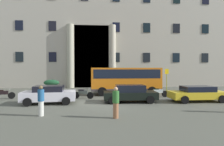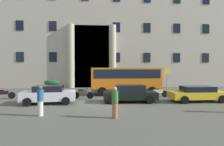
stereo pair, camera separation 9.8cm
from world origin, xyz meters
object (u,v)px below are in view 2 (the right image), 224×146
at_px(parked_coupe_end, 49,94).
at_px(scooter_by_planter, 2,94).
at_px(hedge_planter_entrance_right, 138,84).
at_px(parked_hatchback_near, 130,93).
at_px(motorcycle_near_kerb, 157,92).
at_px(hedge_planter_far_east, 108,83).
at_px(pedestrian_child_trailing, 115,102).
at_px(motorcycle_far_end, 83,94).
at_px(parked_sedan_second, 197,93).
at_px(bus_stop_sign, 167,78).
at_px(pedestrian_woman_with_bag, 40,101).
at_px(orange_minibus, 126,78).
at_px(hedge_planter_east, 52,85).

distance_m(parked_coupe_end, scooter_by_planter, 5.32).
distance_m(hedge_planter_entrance_right, scooter_by_planter, 15.76).
bearing_deg(parked_coupe_end, parked_hatchback_near, -3.17).
distance_m(scooter_by_planter, motorcycle_near_kerb, 14.12).
relative_size(hedge_planter_far_east, pedestrian_child_trailing, 1.09).
distance_m(parked_hatchback_near, motorcycle_far_end, 4.46).
xyz_separation_m(parked_sedan_second, scooter_by_planter, (-16.64, 2.58, -0.21)).
bearing_deg(hedge_planter_entrance_right, bus_stop_sign, -50.41).
relative_size(parked_coupe_end, pedestrian_woman_with_bag, 2.34).
xyz_separation_m(hedge_planter_entrance_right, pedestrian_woman_with_bag, (-8.69, -13.77, 0.22)).
bearing_deg(orange_minibus, hedge_planter_east, 150.07).
bearing_deg(motorcycle_near_kerb, pedestrian_child_trailing, -129.19).
xyz_separation_m(hedge_planter_far_east, pedestrian_woman_with_bag, (-4.68, -13.75, 0.10)).
distance_m(orange_minibus, hedge_planter_east, 10.15).
bearing_deg(bus_stop_sign, parked_coupe_end, -151.07).
bearing_deg(parked_coupe_end, hedge_planter_east, 98.01).
height_order(bus_stop_sign, hedge_planter_east, bus_stop_sign).
height_order(parked_coupe_end, pedestrian_woman_with_bag, pedestrian_woman_with_bag).
relative_size(hedge_planter_east, parked_hatchback_near, 0.48).
xyz_separation_m(hedge_planter_entrance_right, parked_sedan_second, (2.76, -10.04, 0.01)).
xyz_separation_m(hedge_planter_entrance_right, hedge_planter_east, (-11.25, -0.29, -0.03)).
bearing_deg(bus_stop_sign, hedge_planter_far_east, 153.84).
relative_size(bus_stop_sign, scooter_by_planter, 1.32).
bearing_deg(bus_stop_sign, motorcycle_far_end, -155.06).
xyz_separation_m(orange_minibus, parked_coupe_end, (-6.73, -4.71, -0.95)).
bearing_deg(parked_coupe_end, hedge_planter_far_east, 58.31).
distance_m(parked_hatchback_near, pedestrian_child_trailing, 5.06).
height_order(motorcycle_far_end, motorcycle_near_kerb, same).
height_order(parked_coupe_end, scooter_by_planter, parked_coupe_end).
bearing_deg(parked_hatchback_near, parked_coupe_end, -177.53).
distance_m(parked_sedan_second, motorcycle_far_end, 9.79).
xyz_separation_m(hedge_planter_entrance_right, parked_hatchback_near, (-2.81, -9.82, 0.05)).
relative_size(orange_minibus, motorcycle_near_kerb, 3.60).
distance_m(orange_minibus, motorcycle_far_end, 5.14).
distance_m(hedge_planter_entrance_right, parked_hatchback_near, 10.22).
xyz_separation_m(hedge_planter_east, motorcycle_near_kerb, (11.49, -7.23, -0.17)).
bearing_deg(orange_minibus, bus_stop_sign, 19.30).
height_order(hedge_planter_far_east, pedestrian_woman_with_bag, pedestrian_woman_with_bag).
relative_size(parked_sedan_second, scooter_by_planter, 2.23).
height_order(parked_hatchback_near, pedestrian_woman_with_bag, pedestrian_woman_with_bag).
xyz_separation_m(pedestrian_child_trailing, pedestrian_woman_with_bag, (-4.21, 0.83, 0.02)).
height_order(hedge_planter_entrance_right, scooter_by_planter, hedge_planter_entrance_right).
height_order(orange_minibus, motorcycle_far_end, orange_minibus).
bearing_deg(motorcycle_far_end, hedge_planter_east, 132.42).
height_order(hedge_planter_east, parked_hatchback_near, parked_hatchback_near).
xyz_separation_m(motorcycle_near_kerb, pedestrian_woman_with_bag, (-8.92, -6.25, 0.43)).
distance_m(hedge_planter_far_east, hedge_planter_east, 7.26).
bearing_deg(parked_coupe_end, motorcycle_far_end, 37.77).
xyz_separation_m(orange_minibus, pedestrian_woman_with_bag, (-6.24, -8.54, -0.79)).
distance_m(parked_hatchback_near, motorcycle_near_kerb, 3.83).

